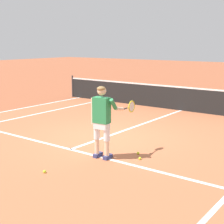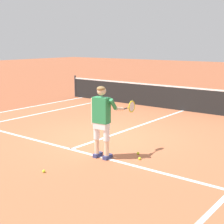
{
  "view_description": "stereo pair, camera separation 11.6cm",
  "coord_description": "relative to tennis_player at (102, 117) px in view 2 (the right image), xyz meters",
  "views": [
    {
      "loc": [
        5.87,
        -7.55,
        2.69
      ],
      "look_at": [
        1.05,
        -1.12,
        1.05
      ],
      "focal_mm": 54.89,
      "sensor_mm": 36.0,
      "label": 1
    },
    {
      "loc": [
        5.96,
        -7.48,
        2.69
      ],
      "look_at": [
        1.05,
        -1.12,
        1.05
      ],
      "focal_mm": 54.89,
      "sensor_mm": 36.0,
      "label": 2
    }
  ],
  "objects": [
    {
      "name": "ground_plane",
      "position": [
        -1.06,
        1.5,
        -0.99
      ],
      "size": [
        80.0,
        80.0,
        0.0
      ],
      "primitive_type": "plane",
      "color": "#9E5133"
    },
    {
      "name": "tennis_player",
      "position": [
        0.0,
        0.0,
        0.0
      ],
      "size": [
        0.61,
        1.15,
        1.71
      ],
      "color": "navy",
      "rests_on": "ground"
    },
    {
      "name": "line_singles_left",
      "position": [
        -5.17,
        0.98,
        -0.99
      ],
      "size": [
        0.1,
        10.86,
        0.01
      ],
      "primitive_type": "cube",
      "color": "white",
      "rests_on": "ground"
    },
    {
      "name": "line_service",
      "position": [
        -1.06,
        0.01,
        -0.99
      ],
      "size": [
        8.23,
        0.1,
        0.01
      ],
      "primitive_type": "cube",
      "color": "white",
      "rests_on": "ground"
    },
    {
      "name": "court_inner_surface",
      "position": [
        -1.06,
        0.98,
        -0.99
      ],
      "size": [
        10.98,
        11.26,
        0.0
      ],
      "primitive_type": "cube",
      "color": "#B2603D",
      "rests_on": "ground"
    },
    {
      "name": "tennis_net",
      "position": [
        -1.06,
        6.41,
        -0.49
      ],
      "size": [
        11.96,
        0.08,
        1.07
      ],
      "color": "#333338",
      "rests_on": "ground"
    },
    {
      "name": "tennis_ball_mid_court",
      "position": [
        0.77,
        0.42,
        -0.96
      ],
      "size": [
        0.07,
        0.07,
        0.07
      ],
      "primitive_type": "sphere",
      "color": "#CCE02D",
      "rests_on": "ground"
    },
    {
      "name": "tennis_ball_by_baseline",
      "position": [
        -0.38,
        -1.49,
        -0.96
      ],
      "size": [
        0.07,
        0.07,
        0.07
      ],
      "primitive_type": "sphere",
      "color": "#CCE02D",
      "rests_on": "ground"
    },
    {
      "name": "tennis_ball_near_feet",
      "position": [
        0.53,
        0.72,
        -0.96
      ],
      "size": [
        0.07,
        0.07,
        0.07
      ],
      "primitive_type": "sphere",
      "color": "#CCE02D",
      "rests_on": "ground"
    },
    {
      "name": "line_centre_service",
      "position": [
        -1.06,
        3.21,
        -0.99
      ],
      "size": [
        0.1,
        6.4,
        0.01
      ],
      "primitive_type": "cube",
      "color": "white",
      "rests_on": "ground"
    }
  ]
}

